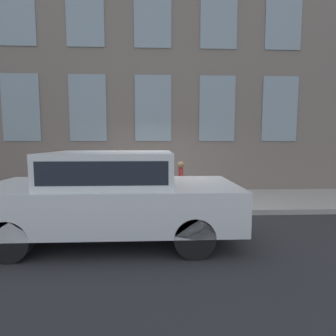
% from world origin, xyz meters
% --- Properties ---
extents(ground_plane, '(80.00, 80.00, 0.00)m').
position_xyz_m(ground_plane, '(0.00, 0.00, 0.00)').
color(ground_plane, '#2D2D30').
extents(sidewalk, '(2.79, 60.00, 0.13)m').
position_xyz_m(sidewalk, '(1.39, 0.00, 0.07)').
color(sidewalk, '#B2ADA3').
rests_on(sidewalk, ground_plane).
extents(building_facade, '(0.33, 40.00, 10.19)m').
position_xyz_m(building_facade, '(2.94, 0.00, 5.09)').
color(building_facade, gray).
rests_on(building_facade, ground_plane).
extents(fire_hydrant, '(0.36, 0.46, 0.84)m').
position_xyz_m(fire_hydrant, '(0.52, -0.07, 0.56)').
color(fire_hydrant, gray).
rests_on(fire_hydrant, sidewalk).
extents(person, '(0.28, 0.19, 1.17)m').
position_xyz_m(person, '(0.58, -0.74, 0.84)').
color(person, '#998466').
rests_on(person, sidewalk).
extents(parked_car_white_near, '(1.97, 4.54, 1.63)m').
position_xyz_m(parked_car_white_near, '(-1.42, 0.72, 0.89)').
color(parked_car_white_near, black).
rests_on(parked_car_white_near, ground_plane).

